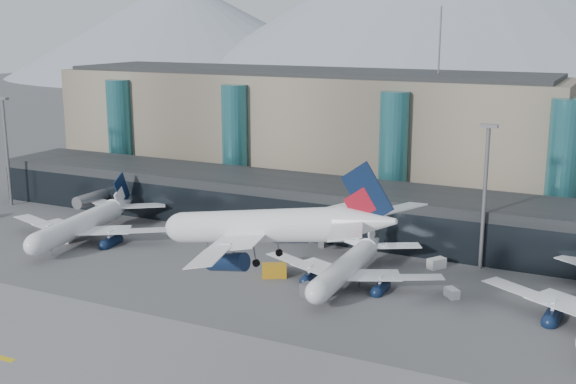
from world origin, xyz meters
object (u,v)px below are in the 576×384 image
Objects in this scene: veh_d at (437,263)px; hero_jet at (279,219)px; jet_parked_left at (89,215)px; lightmast_left at (6,145)px; veh_h at (274,271)px; jet_parked_mid at (352,257)px; veh_g at (452,293)px; veh_c at (312,291)px; lightmast_mid at (485,189)px; veh_a at (62,237)px.

hero_jet is at bearing -155.67° from veh_d.
lightmast_left is at bearing 61.86° from jet_parked_left.
veh_h is at bearing 126.07° from hero_jet.
hero_jet is at bearing -26.76° from lightmast_left.
jet_parked_mid is at bearing 105.12° from hero_jet.
jet_parked_left reaches higher than veh_d.
jet_parked_left is 74.01m from veh_g.
jet_parked_mid is 8.78× the size of veh_c.
lightmast_left is 8.02× the size of veh_d.
hero_jet is 10.71× the size of veh_d.
jet_parked_mid is at bearing -98.66° from jet_parked_left.
lightmast_mid is 35.86m from veh_c.
veh_h is at bearing -126.12° from veh_g.
jet_parked_left is (-74.99, -15.49, -9.84)m from lightmast_mid.
lightmast_left is 110.55m from veh_g.
veh_a is (32.62, -17.79, -13.44)m from lightmast_left.
jet_parked_left is 9.88× the size of veh_c.
hero_jet is 40.39m from veh_h.
veh_a is 46.81m from veh_h.
lightmast_left reaches higher than veh_c.
veh_g is (5.83, -12.71, -0.16)m from veh_d.
veh_h reaches higher than veh_c.
jet_parked_mid is 16.98m from veh_d.
veh_a is 1.09× the size of veh_d.
veh_d is at bearing 160.84° from veh_g.
lightmast_left is 110.04m from lightmast_mid.
lightmast_left is 93.04m from veh_c.
veh_h is (-9.74, 5.82, 0.09)m from veh_c.
veh_g is (12.59, 35.43, -19.29)m from hero_jet.
veh_a is at bearing -168.04° from veh_c.
veh_d is (68.07, 12.06, -3.67)m from jet_parked_left.
lightmast_left is 108.02m from hero_jet.
lightmast_mid is at bearing 1.56° from lightmast_left.
veh_d is (13.91, 22.52, -0.14)m from veh_c.
veh_a is 0.92× the size of veh_c.
jet_parked_left is 14.55× the size of veh_g.
lightmast_left reaches higher than veh_a.
veh_a is at bearing 147.23° from jet_parked_left.
jet_parked_left reaches higher than veh_h.
lightmast_mid is at bearing -0.17° from veh_a.
veh_d is (70.46, 17.37, -0.07)m from veh_a.
veh_c is 22.05m from veh_g.
veh_a is 76.44m from veh_g.
veh_c reaches higher than veh_g.
jet_parked_mid is 9.52× the size of veh_a.
lightmast_left is at bearing -140.69° from veh_g.
jet_parked_mid is 13.40m from veh_h.
jet_parked_mid is at bearing -7.85° from lightmast_left.
veh_a is 56.78m from veh_c.
veh_g is at bearing -6.88° from lightmast_left.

